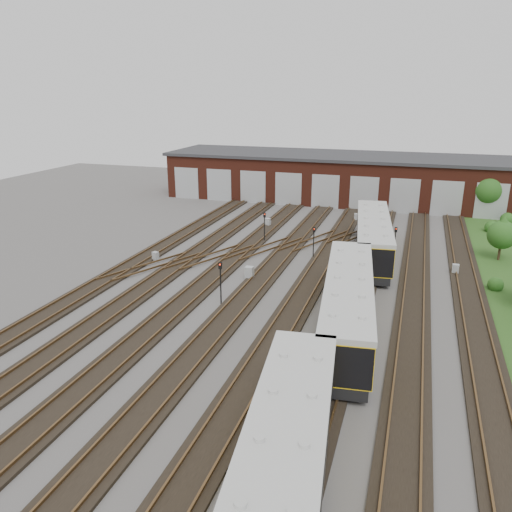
% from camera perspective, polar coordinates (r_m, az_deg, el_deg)
% --- Properties ---
extents(ground, '(120.00, 120.00, 0.00)m').
position_cam_1_polar(ground, '(35.07, 0.71, -6.59)').
color(ground, '#474441').
rests_on(ground, ground).
extents(track_network, '(30.40, 70.00, 0.33)m').
position_cam_1_polar(track_network, '(35.58, 0.74, -6.02)').
color(track_network, black).
rests_on(track_network, ground).
extents(maintenance_shed, '(51.00, 12.50, 6.35)m').
position_cam_1_polar(maintenance_shed, '(71.90, 10.41, 8.82)').
color(maintenance_shed, '#562115').
rests_on(maintenance_shed, ground).
extents(metro_train, '(4.82, 48.42, 3.35)m').
position_cam_1_polar(metro_train, '(32.19, 10.47, -5.30)').
color(metro_train, black).
rests_on(metro_train, ground).
extents(signal_mast_0, '(0.28, 0.26, 3.23)m').
position_cam_1_polar(signal_mast_0, '(35.87, -4.08, -2.47)').
color(signal_mast_0, black).
rests_on(signal_mast_0, ground).
extents(signal_mast_1, '(0.28, 0.27, 3.09)m').
position_cam_1_polar(signal_mast_1, '(50.73, 0.98, 3.75)').
color(signal_mast_1, black).
rests_on(signal_mast_1, ground).
extents(signal_mast_2, '(0.26, 0.25, 3.00)m').
position_cam_1_polar(signal_mast_2, '(45.96, 6.61, 1.98)').
color(signal_mast_2, black).
rests_on(signal_mast_2, ground).
extents(signal_mast_3, '(0.25, 0.23, 3.00)m').
position_cam_1_polar(signal_mast_3, '(47.37, 15.61, 1.90)').
color(signal_mast_3, black).
rests_on(signal_mast_3, ground).
extents(relay_cabinet_0, '(0.63, 0.58, 0.86)m').
position_cam_1_polar(relay_cabinet_0, '(46.34, -11.41, -0.05)').
color(relay_cabinet_0, '#9A9E9F').
rests_on(relay_cabinet_0, ground).
extents(relay_cabinet_1, '(0.64, 0.56, 0.94)m').
position_cam_1_polar(relay_cabinet_1, '(57.12, 1.37, 3.86)').
color(relay_cabinet_1, '#9A9E9F').
rests_on(relay_cabinet_1, ground).
extents(relay_cabinet_2, '(0.68, 0.57, 1.09)m').
position_cam_1_polar(relay_cabinet_2, '(41.02, -0.76, -1.95)').
color(relay_cabinet_2, '#9A9E9F').
rests_on(relay_cabinet_2, ground).
extents(relay_cabinet_3, '(0.61, 0.53, 0.93)m').
position_cam_1_polar(relay_cabinet_3, '(60.60, 11.41, 4.35)').
color(relay_cabinet_3, '#9A9E9F').
rests_on(relay_cabinet_3, ground).
extents(relay_cabinet_4, '(0.55, 0.46, 0.89)m').
position_cam_1_polar(relay_cabinet_4, '(45.38, 21.83, -1.43)').
color(relay_cabinet_4, '#9A9E9F').
rests_on(relay_cabinet_4, ground).
extents(tree_0, '(3.62, 3.62, 6.01)m').
position_cam_1_polar(tree_0, '(66.75, 25.03, 7.25)').
color(tree_0, '#382819').
rests_on(tree_0, ground).
extents(tree_1, '(2.58, 2.58, 4.27)m').
position_cam_1_polar(tree_1, '(50.11, 26.36, 2.52)').
color(tree_1, '#382819').
rests_on(tree_1, ground).
extents(bush_0, '(1.20, 1.20, 1.20)m').
position_cam_1_polar(bush_0, '(43.10, 25.73, -2.76)').
color(bush_0, '#1F4A15').
rests_on(bush_0, ground).
extents(bush_1, '(1.47, 1.47, 1.47)m').
position_cam_1_polar(bush_1, '(60.53, 25.36, 3.17)').
color(bush_1, '#1F4A15').
rests_on(bush_1, ground).
extents(bush_2, '(1.59, 1.59, 1.59)m').
position_cam_1_polar(bush_2, '(64.98, 26.81, 3.96)').
color(bush_2, '#1F4A15').
rests_on(bush_2, ground).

